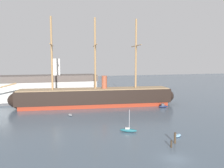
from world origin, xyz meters
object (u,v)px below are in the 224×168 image
(tall_ship, at_px, (95,97))
(motorboat_distant_centre, at_px, (97,97))
(motorboat_alongside_stern, at_px, (163,106))
(mooring_piling_nearest, at_px, (171,144))
(dinghy_alongside_bow, at_px, (70,115))
(mooring_piling_left_pair, at_px, (175,138))
(dockside_warehouse_left, at_px, (35,88))
(dinghy_foreground_right, at_px, (178,135))
(sailboat_near_centre, at_px, (128,130))
(motorboat_far_left, at_px, (25,104))

(tall_ship, relative_size, motorboat_distant_centre, 13.38)
(motorboat_alongside_stern, relative_size, mooring_piling_nearest, 2.56)
(motorboat_distant_centre, bearing_deg, dinghy_alongside_bow, -117.82)
(mooring_piling_left_pair, distance_m, dockside_warehouse_left, 62.83)
(motorboat_alongside_stern, height_order, mooring_piling_nearest, motorboat_alongside_stern)
(dinghy_foreground_right, xyz_separation_m, sailboat_near_centre, (-9.02, 6.11, 0.17))
(dinghy_alongside_bow, bearing_deg, mooring_piling_left_pair, -59.11)
(motorboat_distant_centre, height_order, mooring_piling_left_pair, mooring_piling_left_pair)
(tall_ship, height_order, mooring_piling_nearest, tall_ship)
(motorboat_far_left, distance_m, motorboat_distant_centre, 28.50)
(dinghy_foreground_right, height_order, dockside_warehouse_left, dockside_warehouse_left)
(dockside_warehouse_left, bearing_deg, motorboat_alongside_stern, -30.72)
(tall_ship, xyz_separation_m, mooring_piling_nearest, (5.09, -41.79, -2.68))
(motorboat_alongside_stern, distance_m, mooring_piling_left_pair, 34.55)
(mooring_piling_left_pair, bearing_deg, tall_ship, 99.84)
(motorboat_far_left, height_order, mooring_piling_left_pair, mooring_piling_left_pair)
(sailboat_near_centre, xyz_separation_m, motorboat_distant_centre, (3.17, 46.03, 0.23))
(dinghy_alongside_bow, relative_size, mooring_piling_left_pair, 1.09)
(dockside_warehouse_left, bearing_deg, mooring_piling_left_pair, -64.00)
(motorboat_alongside_stern, height_order, motorboat_distant_centre, motorboat_distant_centre)
(motorboat_far_left, bearing_deg, dinghy_alongside_bow, -57.25)
(dinghy_alongside_bow, distance_m, mooring_piling_nearest, 34.00)
(sailboat_near_centre, relative_size, dockside_warehouse_left, 0.10)
(sailboat_near_centre, height_order, motorboat_distant_centre, sailboat_near_centre)
(dinghy_foreground_right, xyz_separation_m, dockside_warehouse_left, (-30.31, 53.08, 4.93))
(sailboat_near_centre, height_order, mooring_piling_nearest, sailboat_near_centre)
(sailboat_near_centre, relative_size, mooring_piling_nearest, 3.79)
(dockside_warehouse_left, bearing_deg, dinghy_foreground_right, -60.27)
(sailboat_near_centre, height_order, mooring_piling_left_pair, sailboat_near_centre)
(dinghy_foreground_right, distance_m, motorboat_distant_centre, 52.47)
(mooring_piling_nearest, bearing_deg, motorboat_far_left, 119.31)
(tall_ship, height_order, sailboat_near_centre, tall_ship)
(motorboat_far_left, bearing_deg, motorboat_distant_centre, 10.35)
(tall_ship, distance_m, sailboat_near_centre, 30.85)
(dockside_warehouse_left, bearing_deg, tall_ship, -38.39)
(motorboat_far_left, bearing_deg, motorboat_alongside_stern, -22.60)
(tall_ship, xyz_separation_m, mooring_piling_left_pair, (6.95, -40.08, -2.27))
(dinghy_foreground_right, distance_m, mooring_piling_left_pair, 4.40)
(sailboat_near_centre, bearing_deg, dinghy_foreground_right, -34.13)
(motorboat_far_left, bearing_deg, dinghy_foreground_right, -54.22)
(dinghy_alongside_bow, bearing_deg, mooring_piling_nearest, -63.29)
(sailboat_near_centre, relative_size, motorboat_distant_centre, 1.07)
(dinghy_alongside_bow, bearing_deg, sailboat_near_centre, -60.40)
(motorboat_distant_centre, relative_size, mooring_piling_nearest, 3.54)
(mooring_piling_nearest, height_order, mooring_piling_left_pair, mooring_piling_left_pair)
(motorboat_distant_centre, distance_m, mooring_piling_left_pair, 55.50)
(motorboat_alongside_stern, xyz_separation_m, mooring_piling_nearest, (-16.74, -32.88, 0.19))
(tall_ship, bearing_deg, sailboat_near_centre, -88.59)
(sailboat_near_centre, relative_size, mooring_piling_left_pair, 2.35)
(motorboat_far_left, distance_m, dockside_warehouse_left, 8.48)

